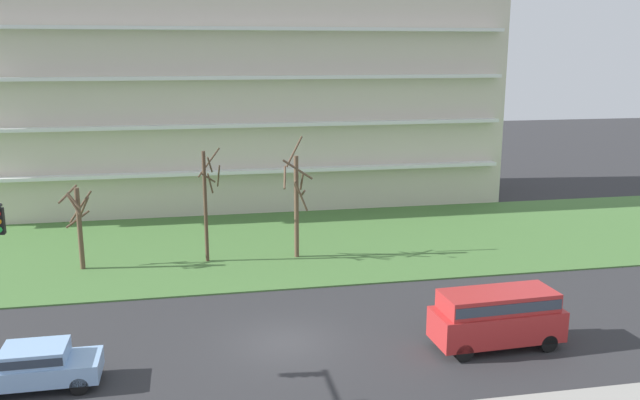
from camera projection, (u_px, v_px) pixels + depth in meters
name	position (u px, v px, depth m)	size (l,w,h in m)	color
ground	(284.00, 343.00, 27.10)	(160.00, 160.00, 0.00)	#2D2D30
grass_lawn_strip	(253.00, 245.00, 40.49)	(80.00, 16.00, 0.08)	#477238
apartment_building	(235.00, 96.00, 51.18)	(40.09, 11.07, 16.48)	beige
tree_far_left	(79.00, 223.00, 35.56)	(1.68, 1.51, 4.60)	brown
tree_left	(207.00, 201.00, 36.63)	(1.29, 1.71, 6.49)	#4C3828
tree_center	(296.00, 200.00, 37.38)	(1.69, 1.70, 7.03)	brown
sedan_blue_near_left	(36.00, 365.00, 23.30)	(4.41, 1.83, 1.57)	#8CB2E0
van_red_center_left	(497.00, 314.00, 26.41)	(5.28, 2.23, 2.36)	#B22828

